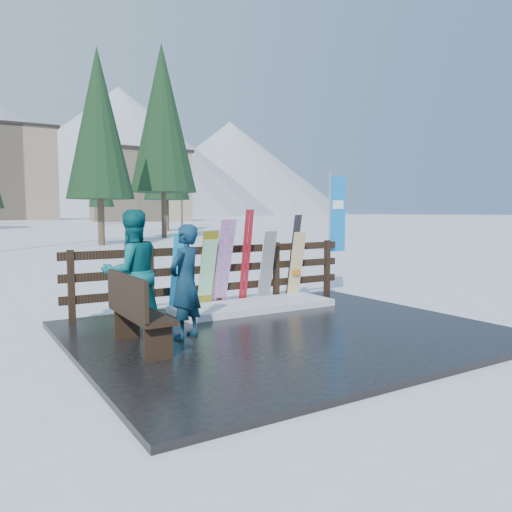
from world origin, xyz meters
TOP-DOWN VIEW (x-y plane):
  - ground at (0.00, 0.00)m, footprint 700.00×700.00m
  - deck at (0.00, 0.00)m, footprint 6.00×5.00m
  - fence at (0.00, 2.20)m, footprint 5.60×0.10m
  - snow_patch at (0.41, 1.60)m, footprint 2.94×1.00m
  - bench at (-2.25, 0.13)m, footprint 0.41×1.50m
  - snowboard_0 at (-0.88, 1.98)m, footprint 0.26×0.33m
  - snowboard_1 at (-0.34, 1.98)m, footprint 0.27×0.38m
  - snowboard_2 at (-0.32, 1.98)m, footprint 0.29×0.36m
  - snowboard_3 at (-0.00, 1.98)m, footprint 0.29×0.48m
  - snowboard_4 at (0.93, 1.98)m, footprint 0.27×0.31m
  - snowboard_5 at (1.63, 1.98)m, footprint 0.27×0.28m
  - ski_pair_a at (0.51, 2.05)m, footprint 0.16×0.32m
  - ski_pair_b at (1.61, 2.05)m, footprint 0.17×0.34m
  - rental_flag at (2.86, 2.25)m, footprint 0.45×0.04m
  - person_front at (-1.47, 0.34)m, footprint 0.69×0.62m
  - person_back at (-2.02, 0.93)m, footprint 0.92×0.75m
  - trees at (3.67, 47.66)m, footprint 42.09×68.90m

SIDE VIEW (x-z plane):
  - ground at x=0.00m, z-range 0.00..0.00m
  - deck at x=0.00m, z-range 0.00..0.08m
  - snow_patch at x=0.41m, z-range 0.08..0.20m
  - bench at x=-2.25m, z-range 0.11..1.08m
  - snowboard_1 at x=-0.34m, z-range 0.08..1.35m
  - fence at x=0.00m, z-range 0.16..1.31m
  - snowboard_5 at x=1.63m, z-range 0.08..1.44m
  - snowboard_0 at x=-0.88m, z-range 0.08..1.46m
  - snowboard_4 at x=0.93m, z-range 0.08..1.46m
  - snowboard_2 at x=-0.32m, z-range 0.08..1.50m
  - person_front at x=-1.47m, z-range 0.08..1.66m
  - snowboard_3 at x=0.00m, z-range 0.08..1.70m
  - ski_pair_b at x=1.61m, z-range 0.08..1.77m
  - person_back at x=-2.02m, z-range 0.08..1.86m
  - ski_pair_a at x=0.51m, z-range 0.08..1.87m
  - rental_flag at x=2.86m, z-range 0.39..2.99m
  - trees at x=3.67m, z-range -0.75..12.24m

